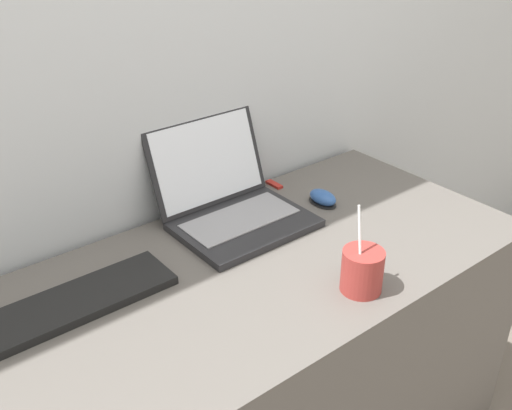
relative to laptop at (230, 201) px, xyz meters
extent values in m
cube|color=silver|center=(-0.06, 0.16, 0.45)|extent=(7.00, 0.04, 2.50)
cube|color=#5B5651|center=(-0.06, -0.21, -0.43)|extent=(1.37, 0.67, 0.75)
cube|color=#232326|center=(0.00, -0.06, -0.05)|extent=(0.35, 0.26, 0.02)
cube|color=gray|center=(0.00, -0.04, -0.04)|extent=(0.31, 0.14, 0.00)
cube|color=#232326|center=(0.00, 0.11, 0.08)|extent=(0.35, 0.09, 0.24)
cube|color=white|center=(0.00, 0.10, 0.08)|extent=(0.32, 0.08, 0.21)
cylinder|color=#9E332D|center=(0.04, -0.44, -0.01)|extent=(0.10, 0.10, 0.10)
cylinder|color=black|center=(0.04, -0.44, 0.04)|extent=(0.08, 0.08, 0.01)
cylinder|color=white|center=(0.03, -0.44, 0.07)|extent=(0.02, 0.05, 0.17)
ellipsoid|color=black|center=(0.26, -0.09, -0.05)|extent=(0.06, 0.10, 0.01)
ellipsoid|color=#2D569E|center=(0.26, -0.09, -0.04)|extent=(0.06, 0.09, 0.04)
cube|color=black|center=(-0.49, -0.10, -0.05)|extent=(0.43, 0.14, 0.02)
cube|color=#B2261E|center=(0.23, 0.08, -0.05)|extent=(0.02, 0.06, 0.01)
camera|label=1|loc=(-0.84, -1.16, 0.76)|focal=42.00mm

